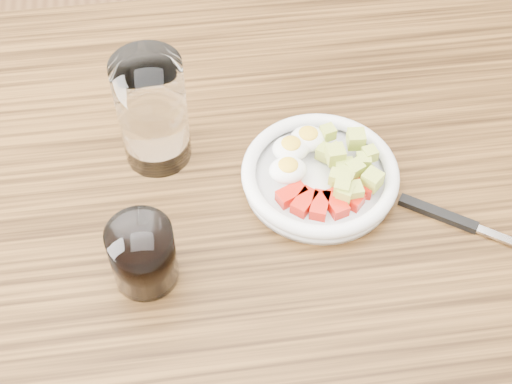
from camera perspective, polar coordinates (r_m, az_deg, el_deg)
dining_table at (r=0.98m, az=0.66°, el=-5.06°), size 1.50×0.90×0.77m
bowl at (r=0.92m, az=5.14°, el=1.51°), size 0.20×0.20×0.05m
fork at (r=0.92m, az=16.02°, el=-2.32°), size 0.18×0.13×0.01m
water_glass at (r=0.91m, az=-8.29°, el=6.37°), size 0.09×0.09×0.16m
coffee_glass at (r=0.82m, az=-9.03°, el=-4.99°), size 0.08×0.08×0.09m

